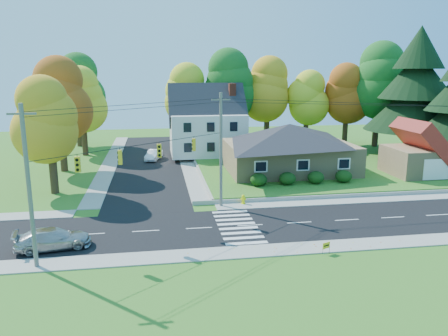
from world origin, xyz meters
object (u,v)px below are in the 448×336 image
object	(u,v)px
white_car	(154,155)
fire_hydrant	(243,200)
ranch_house	(289,147)
silver_sedan	(53,239)

from	to	relation	value
white_car	fire_hydrant	bearing A→B (deg)	-54.36
ranch_house	fire_hydrant	distance (m)	13.20
white_car	fire_hydrant	distance (m)	22.89
white_car	ranch_house	bearing A→B (deg)	-20.06
silver_sedan	white_car	xyz separation A→B (m)	(6.69, 29.33, -0.03)
ranch_house	silver_sedan	bearing A→B (deg)	-140.20
silver_sedan	fire_hydrant	world-z (taller)	silver_sedan
ranch_house	fire_hydrant	world-z (taller)	ranch_house
silver_sedan	white_car	world-z (taller)	silver_sedan
ranch_house	white_car	distance (m)	19.05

